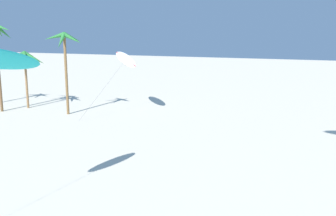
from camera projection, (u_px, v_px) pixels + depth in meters
palm_tree_2 at (25, 60)px, 48.59m from camera, size 5.06×5.34×7.26m
palm_tree_3 at (65, 45)px, 44.61m from camera, size 4.12×4.05×9.60m
flying_kite_0 at (126, 59)px, 46.92m from camera, size 5.80×9.82×7.56m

